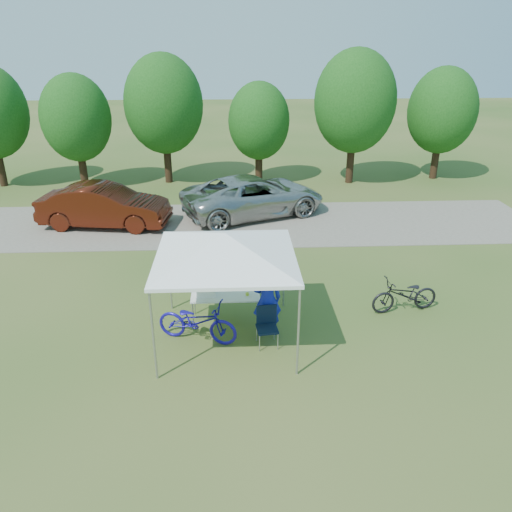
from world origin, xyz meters
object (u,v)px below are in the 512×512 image
(cooler, at_px, (206,289))
(minivan, at_px, (254,196))
(bike_dark, at_px, (405,295))
(sedan, at_px, (104,206))
(folding_table, at_px, (226,296))
(bike_blue, at_px, (197,321))
(cyclist, at_px, (267,299))
(folding_chair, at_px, (267,322))

(cooler, height_order, minivan, minivan)
(bike_dark, height_order, sedan, sedan)
(folding_table, bearing_deg, bike_blue, -125.50)
(cyclist, distance_m, minivan, 8.91)
(minivan, bearing_deg, cooler, 147.08)
(sedan, bearing_deg, bike_blue, -146.23)
(folding_table, relative_size, sedan, 0.36)
(bike_blue, bearing_deg, cyclist, -65.41)
(bike_dark, bearing_deg, minivan, -165.03)
(cooler, height_order, bike_dark, cooler)
(bike_blue, height_order, bike_dark, bike_blue)
(folding_table, height_order, minivan, minivan)
(folding_table, height_order, sedan, sedan)
(folding_table, distance_m, bike_dark, 4.72)
(cooler, bearing_deg, minivan, 79.23)
(folding_chair, height_order, bike_blue, bike_blue)
(cooler, relative_size, bike_dark, 0.27)
(cyclist, bearing_deg, bike_blue, -3.05)
(folding_chair, relative_size, bike_dark, 0.52)
(sedan, bearing_deg, cooler, -142.19)
(cooler, distance_m, sedan, 8.24)
(folding_table, bearing_deg, bike_dark, 2.41)
(cooler, relative_size, minivan, 0.09)
(cooler, distance_m, bike_blue, 1.02)
(bike_dark, distance_m, sedan, 11.64)
(bike_dark, bearing_deg, sedan, -136.09)
(cyclist, bearing_deg, cooler, -36.19)
(folding_chair, height_order, sedan, sedan)
(minivan, bearing_deg, folding_chair, 157.26)
(cooler, bearing_deg, folding_chair, -37.71)
(sedan, bearing_deg, folding_chair, -138.23)
(cyclist, distance_m, bike_blue, 1.74)
(cooler, xyz_separation_m, bike_dark, (5.19, 0.20, -0.41))
(bike_dark, relative_size, minivan, 0.32)
(folding_chair, bearing_deg, folding_table, 124.77)
(bike_dark, bearing_deg, cooler, -97.41)
(bike_blue, distance_m, sedan, 8.98)
(minivan, relative_size, sedan, 1.19)
(bike_blue, relative_size, bike_dark, 1.08)
(folding_table, xyz_separation_m, bike_blue, (-0.67, -0.93, -0.15))
(cyclist, height_order, bike_dark, cyclist)
(cyclist, distance_m, sedan, 9.68)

